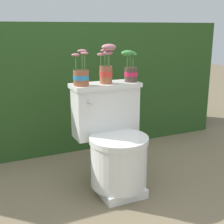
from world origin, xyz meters
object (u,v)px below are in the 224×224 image
Objects in this scene: potted_plant_midleft at (106,67)px; potted_plant_middle at (130,68)px; potted_plant_left at (81,75)px; toilet at (114,143)px.

potted_plant_middle is at bearing 1.07° from potted_plant_midleft.
potted_plant_middle is at bearing 0.68° from potted_plant_left.
potted_plant_midleft is at bearing 0.29° from potted_plant_left.
potted_plant_midleft reaches higher than potted_plant_middle.
potted_plant_midleft is 1.21× the size of potted_plant_middle.
potted_plant_left is 0.19m from potted_plant_midleft.
toilet is at bearing -33.91° from potted_plant_left.
toilet is 3.08× the size of potted_plant_left.
potted_plant_left is 1.06× the size of potted_plant_middle.
potted_plant_left is (-0.18, 0.12, 0.46)m from toilet.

